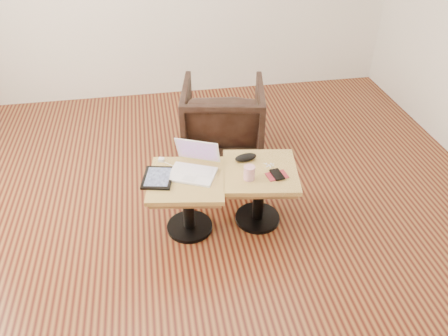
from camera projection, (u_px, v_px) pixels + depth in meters
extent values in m
cube|color=#3C130D|center=(211.00, 229.00, 3.11)|extent=(4.50, 4.50, 0.01)
cylinder|color=black|center=(190.00, 227.00, 3.11)|extent=(0.32, 0.32, 0.03)
cylinder|color=black|center=(188.00, 204.00, 2.99)|extent=(0.08, 0.08, 0.39)
cube|color=brown|center=(187.00, 184.00, 2.89)|extent=(0.52, 0.52, 0.04)
cube|color=olive|center=(187.00, 180.00, 2.87)|extent=(0.57, 0.57, 0.03)
cylinder|color=black|center=(257.00, 218.00, 3.19)|extent=(0.32, 0.32, 0.03)
cylinder|color=black|center=(259.00, 196.00, 3.07)|extent=(0.08, 0.08, 0.39)
cube|color=brown|center=(260.00, 176.00, 2.96)|extent=(0.52, 0.52, 0.04)
cube|color=olive|center=(260.00, 172.00, 2.94)|extent=(0.57, 0.57, 0.03)
cube|color=white|center=(192.00, 174.00, 2.88)|extent=(0.36, 0.31, 0.02)
cube|color=silver|center=(194.00, 170.00, 2.90)|extent=(0.26, 0.19, 0.00)
cube|color=silver|center=(189.00, 178.00, 2.83)|extent=(0.10, 0.08, 0.00)
cube|color=white|center=(198.00, 150.00, 2.93)|extent=(0.30, 0.19, 0.19)
cube|color=maroon|center=(198.00, 150.00, 2.93)|extent=(0.26, 0.16, 0.16)
cube|color=black|center=(158.00, 178.00, 2.85)|extent=(0.24, 0.28, 0.02)
cube|color=#191E38|center=(158.00, 177.00, 2.84)|extent=(0.19, 0.23, 0.00)
cube|color=white|center=(161.00, 160.00, 3.01)|extent=(0.05, 0.05, 0.02)
ellipsoid|color=black|center=(246.00, 157.00, 3.01)|extent=(0.17, 0.09, 0.05)
cylinder|color=#C5486C|center=(249.00, 173.00, 2.83)|extent=(0.10, 0.10, 0.09)
sphere|color=white|center=(269.00, 165.00, 2.97)|extent=(0.01, 0.01, 0.01)
sphere|color=white|center=(271.00, 164.00, 2.98)|extent=(0.01, 0.01, 0.01)
sphere|color=white|center=(266.00, 164.00, 2.98)|extent=(0.01, 0.01, 0.01)
sphere|color=white|center=(273.00, 165.00, 2.96)|extent=(0.01, 0.01, 0.01)
sphere|color=white|center=(267.00, 166.00, 2.95)|extent=(0.01, 0.01, 0.01)
sphere|color=white|center=(270.00, 167.00, 2.95)|extent=(0.01, 0.01, 0.01)
cylinder|color=white|center=(269.00, 166.00, 2.97)|extent=(0.06, 0.04, 0.00)
cube|color=maroon|center=(277.00, 175.00, 2.88)|extent=(0.15, 0.11, 0.01)
cube|color=black|center=(277.00, 174.00, 2.87)|extent=(0.08, 0.13, 0.01)
imported|color=#302119|center=(223.00, 118.00, 3.77)|extent=(0.79, 0.81, 0.63)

